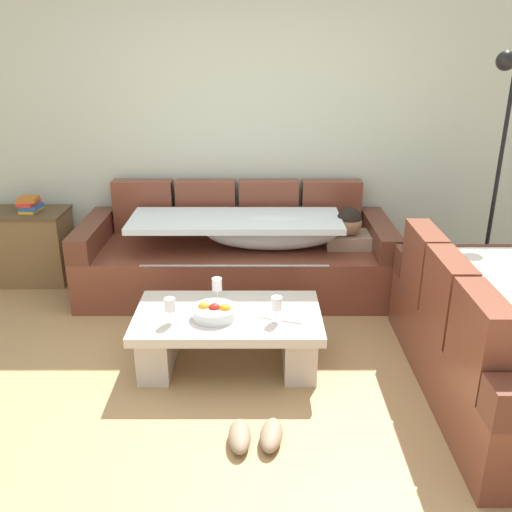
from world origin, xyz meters
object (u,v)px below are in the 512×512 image
at_px(coffee_table, 226,332).
at_px(open_magazine, 284,313).
at_px(side_cabinet, 25,247).
at_px(couch_along_wall, 239,255).
at_px(floor_lamp, 492,165).
at_px(wine_glass_far_back, 214,285).
at_px(wine_glass_near_left, 167,306).
at_px(fruit_bowl, 212,312).
at_px(pair_of_shoes, 253,436).
at_px(book_stack_on_cabinet, 27,205).
at_px(couch_near_window, 499,343).
at_px(wine_glass_near_right, 274,304).

relative_size(coffee_table, open_magazine, 4.29).
bearing_deg(side_cabinet, open_magazine, -32.59).
distance_m(couch_along_wall, floor_lamp, 2.12).
relative_size(coffee_table, wine_glass_far_back, 7.23).
relative_size(wine_glass_near_left, floor_lamp, 0.09).
height_order(fruit_bowl, floor_lamp, floor_lamp).
xyz_separation_m(floor_lamp, pair_of_shoes, (-1.84, -1.81, -1.07)).
bearing_deg(floor_lamp, side_cabinet, 174.65).
bearing_deg(fruit_bowl, floor_lamp, 27.47).
bearing_deg(side_cabinet, book_stack_on_cabinet, 0.10).
height_order(coffee_table, open_magazine, open_magazine).
height_order(couch_near_window, floor_lamp, floor_lamp).
xyz_separation_m(couch_along_wall, wine_glass_near_left, (-0.41, -1.30, 0.17)).
relative_size(couch_near_window, side_cabinet, 2.58).
bearing_deg(pair_of_shoes, coffee_table, 102.96).
xyz_separation_m(wine_glass_near_left, wine_glass_near_right, (0.66, 0.02, 0.00)).
xyz_separation_m(coffee_table, side_cabinet, (-1.83, 1.39, 0.08)).
xyz_separation_m(fruit_bowl, wine_glass_near_right, (0.39, -0.05, 0.08)).
distance_m(fruit_bowl, open_magazine, 0.46).
xyz_separation_m(open_magazine, book_stack_on_cabinet, (-2.13, 1.41, 0.32)).
bearing_deg(wine_glass_far_back, side_cabinet, 145.14).
height_order(wine_glass_near_left, open_magazine, wine_glass_near_left).
bearing_deg(couch_near_window, wine_glass_near_left, 84.95).
bearing_deg(couch_along_wall, pair_of_shoes, -86.60).
bearing_deg(book_stack_on_cabinet, fruit_bowl, -40.91).
relative_size(wine_glass_far_back, side_cabinet, 0.23).
distance_m(coffee_table, wine_glass_near_right, 0.42).
distance_m(open_magazine, floor_lamp, 2.09).
bearing_deg(wine_glass_near_left, floor_lamp, 26.14).
height_order(wine_glass_near_left, wine_glass_far_back, same).
xyz_separation_m(couch_along_wall, open_magazine, (0.31, -1.18, 0.06)).
height_order(couch_near_window, wine_glass_far_back, couch_near_window).
bearing_deg(side_cabinet, wine_glass_near_left, -45.84).
xyz_separation_m(open_magazine, side_cabinet, (-2.20, 1.41, -0.06)).
bearing_deg(floor_lamp, wine_glass_far_back, -157.77).
xyz_separation_m(coffee_table, wine_glass_near_right, (0.31, -0.11, 0.26)).
xyz_separation_m(fruit_bowl, side_cabinet, (-1.75, 1.45, -0.10)).
distance_m(couch_near_window, book_stack_on_cabinet, 3.82).
bearing_deg(couch_along_wall, open_magazine, -75.30).
distance_m(wine_glass_near_left, open_magazine, 0.74).
bearing_deg(couch_along_wall, wine_glass_near_right, -79.12).
distance_m(coffee_table, wine_glass_near_left, 0.45).
bearing_deg(side_cabinet, couch_near_window, -26.08).
bearing_deg(book_stack_on_cabinet, wine_glass_near_left, -47.20).
height_order(wine_glass_near_right, floor_lamp, floor_lamp).
distance_m(couch_near_window, fruit_bowl, 1.75).
xyz_separation_m(coffee_table, floor_lamp, (2.02, 1.03, 0.88)).
bearing_deg(open_magazine, book_stack_on_cabinet, 164.97).
relative_size(coffee_table, wine_glass_near_left, 7.23).
bearing_deg(couch_along_wall, coffee_table, -93.08).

